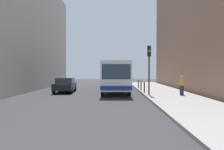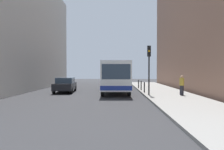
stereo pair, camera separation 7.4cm
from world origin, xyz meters
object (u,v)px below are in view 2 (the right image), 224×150
traffic_light (149,61)px  bollard_far (139,84)px  car_behind_bus (110,80)px  bollard_mid (141,85)px  bus (115,75)px  car_beside_bus (65,85)px  pedestrian_near_signal (182,85)px  bollard_near (144,87)px

traffic_light → bollard_far: (-0.10, 7.85, -2.38)m
car_behind_bus → bollard_mid: car_behind_bus is taller
bus → traffic_light: size_ratio=2.70×
bollard_far → car_behind_bus: bearing=119.1°
traffic_light → bollard_far: traffic_light is taller
car_beside_bus → traffic_light: size_ratio=1.10×
car_beside_bus → car_behind_bus: same height
traffic_light → bollard_mid: traffic_light is taller
car_behind_bus → car_beside_bus: bearing=68.0°
pedestrian_near_signal → bollard_mid: bearing=138.1°
bollard_far → car_beside_bus: bearing=-152.0°
traffic_light → bollard_near: 3.32m
bollard_near → pedestrian_near_signal: size_ratio=0.58×
bus → bollard_far: bearing=-130.0°
traffic_light → bollard_far: 8.21m
traffic_light → bollard_mid: size_ratio=4.32×
bus → bollard_mid: 3.03m
bollard_near → bollard_mid: (0.00, 2.77, 0.00)m
car_beside_bus → car_behind_bus: size_ratio=1.02×
car_behind_bus → bollard_near: 12.34m
traffic_light → pedestrian_near_signal: bearing=-0.8°
car_behind_bus → traffic_light: (3.60, -14.14, 2.22)m
car_beside_bus → pedestrian_near_signal: pedestrian_near_signal is taller
bollard_near → car_behind_bus: bearing=106.5°
car_beside_bus → bollard_mid: (7.73, 1.35, -0.16)m
car_behind_bus → pedestrian_near_signal: (6.31, -14.18, 0.18)m
bus → car_behind_bus: bearing=-86.7°
bus → bollard_far: size_ratio=11.65×
car_beside_bus → car_behind_bus: 11.24m
car_behind_bus → bollard_far: car_behind_bus is taller
bollard_near → bollard_far: (0.00, 5.54, 0.00)m
bus → car_behind_bus: 9.78m
car_beside_bus → car_behind_bus: bearing=-115.6°
bollard_mid → bus: bearing=-166.9°
bollard_mid → bollard_far: (0.00, 2.77, 0.00)m
bus → car_behind_bus: size_ratio=2.51×
bollard_far → bollard_mid: bearing=-90.0°
traffic_light → bollard_near: (-0.10, 2.31, -2.38)m
car_behind_bus → bollard_near: car_behind_bus is taller
car_behind_bus → pedestrian_near_signal: pedestrian_near_signal is taller
car_behind_bus → traffic_light: traffic_light is taller
bollard_mid → bollard_far: bearing=90.0°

